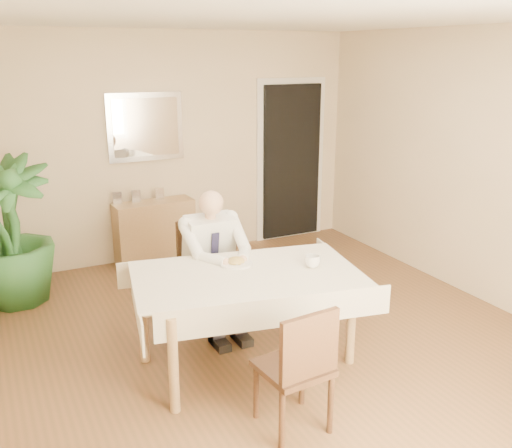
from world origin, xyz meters
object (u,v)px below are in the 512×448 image
seated_man (217,257)px  sideboard (155,232)px  potted_palm (11,232)px  dining_table (247,284)px  chair_far (205,265)px  coffee_mug (312,261)px  chair_near (300,364)px

seated_man → sideboard: size_ratio=1.38×
seated_man → potted_palm: size_ratio=0.87×
dining_table → chair_far: 0.90m
coffee_mug → dining_table: bearing=167.7°
chair_far → sideboard: size_ratio=1.02×
chair_near → sideboard: size_ratio=0.97×
chair_far → coffee_mug: bearing=-64.8°
chair_near → coffee_mug: size_ratio=7.26×
sideboard → coffee_mug: bearing=-82.5°
sideboard → potted_palm: size_ratio=0.63×
seated_man → coffee_mug: (0.51, -0.70, 0.11)m
coffee_mug → sideboard: size_ratio=0.13×
potted_palm → coffee_mug: bearing=-46.7°
chair_far → chair_near: chair_far is taller
dining_table → seated_man: size_ratio=1.52×
chair_near → coffee_mug: 1.05m
seated_man → coffee_mug: size_ratio=10.33×
chair_near → coffee_mug: (0.59, 0.82, 0.31)m
dining_table → sideboard: dining_table is taller
dining_table → chair_near: 0.95m
chair_far → sideboard: (0.02, 1.62, -0.16)m
chair_near → sideboard: (0.09, 3.43, -0.13)m
seated_man → coffee_mug: bearing=-53.9°
dining_table → sideboard: size_ratio=2.10×
chair_far → potted_palm: (-1.52, 1.16, 0.20)m
dining_table → chair_far: bearing=100.5°
dining_table → seated_man: (0.00, 0.59, 0.02)m
chair_far → sideboard: bearing=87.3°
seated_man → coffee_mug: 0.88m
dining_table → coffee_mug: 0.54m
chair_near → potted_palm: potted_palm is taller
seated_man → potted_palm: 2.10m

